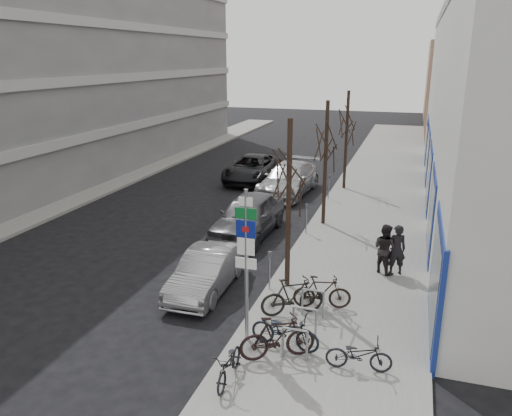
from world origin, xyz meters
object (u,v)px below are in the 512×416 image
Objects in this scene: tree_near at (289,165)px; bike_mid_inner at (292,296)px; bike_rack at (305,318)px; parked_car_back at (289,179)px; highway_sign_pole at (246,257)px; meter_back at (329,184)px; meter_mid at (306,215)px; bike_near_right at (278,337)px; bike_far_curb at (359,352)px; lane_car at (252,168)px; bike_far_inner at (322,292)px; tree_mid at (327,134)px; tree_far at (347,117)px; meter_front at (270,266)px; bike_near_left at (229,362)px; parked_car_front at (206,271)px; parked_car_mid at (248,216)px; pedestrian_far at (385,248)px; bike_mid_curb at (285,328)px; pedestrian_near at (396,250)px.

tree_near is 3.92m from bike_mid_inner.
bike_rack is 0.40× the size of parked_car_back.
meter_back is at bearing 91.02° from highway_sign_pole.
meter_mid is 0.22× the size of parked_car_back.
tree_near is at bearing -19.01° from bike_near_right.
meter_back is at bearing 5.91° from bike_far_curb.
bike_far_inner is at bearing -65.63° from lane_car.
tree_mid is (0.00, 6.50, 0.00)m from tree_near.
bike_rack is 14.82m from parked_car_back.
tree_far reaches higher than meter_front.
bike_near_left is 0.39× the size of parked_car_front.
tree_near is at bearing -13.24° from bike_mid_inner.
bike_rack is 0.45× the size of parked_car_mid.
highway_sign_pole is at bearing -156.41° from bike_rack.
parked_car_mid reaches higher than bike_rack.
pedestrian_far reaches higher than parked_car_back.
tree_far is 14.72m from bike_far_inner.
bike_far_curb is at bearing -66.27° from parked_car_back.
bike_near_right is 1.10× the size of pedestrian_far.
bike_mid_inner is (1.08, -6.88, -0.19)m from meter_mid.
tree_far is at bearing 2.66° from bike_far_curb.
meter_front is 3.36m from bike_mid_curb.
meter_back is 12.43m from bike_mid_inner.
lane_car reaches higher than parked_car_front.
tree_near reaches higher than parked_car_back.
parked_car_mid is at bearing -108.08° from tree_far.
meter_back is (0.00, 11.00, 0.00)m from meter_front.
parked_car_back reaches higher than parked_car_front.
bike_mid_curb is at bearing -85.19° from tree_mid.
tree_far is 13.88m from meter_front.
meter_front reaches higher than bike_near_left.
tree_mid reaches higher than highway_sign_pole.
tree_near reaches higher than meter_mid.
lane_car is at bearing 120.97° from meter_mid.
meter_mid is at bearing 2.83° from bike_far_inner.
highway_sign_pole is 2.70× the size of bike_far_curb.
meter_back is at bearing -31.84° from lane_car.
parked_car_back is at bearing -22.43° from pedestrian_far.
meter_mid reaches higher than bike_far_curb.
bike_near_left is 16.88m from parked_car_back.
tree_mid reaches higher than parked_car_mid.
tree_far is 8.62m from meter_mid.
bike_near_left is 7.91m from pedestrian_near.
highway_sign_pole is 10.15m from tree_mid.
lane_car is at bearing -17.48° from pedestrian_far.
parked_car_back reaches higher than bike_far_inner.
meter_back is 11.60m from parked_car_front.
highway_sign_pole is at bearing -93.26° from tree_near.
bike_near_left is 0.31× the size of parked_car_mid.
tree_far is (0.00, 6.50, 0.00)m from tree_mid.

